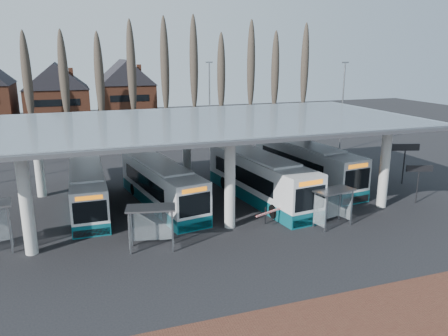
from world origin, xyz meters
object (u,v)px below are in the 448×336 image
object	(u,v)px
bus_0	(88,190)
shelter_2	(332,199)
bus_2	(259,178)
shelter_1	(151,218)
bus_3	(305,164)
bus_1	(161,185)

from	to	relation	value
bus_0	shelter_2	size ratio (longest dim) A/B	3.74
bus_2	shelter_1	world-z (taller)	bus_2
shelter_1	bus_2	bearing A→B (deg)	45.51
bus_2	bus_3	size ratio (longest dim) A/B	1.00
bus_1	shelter_1	distance (m)	7.64
bus_0	bus_3	xyz separation A→B (m)	(18.30, 0.70, 0.23)
bus_0	bus_2	size ratio (longest dim) A/B	0.84
bus_3	shelter_2	bearing A→B (deg)	-116.31
bus_1	bus_2	distance (m)	7.57
bus_0	bus_1	world-z (taller)	bus_1
bus_2	bus_3	world-z (taller)	bus_2
shelter_2	shelter_1	bearing A→B (deg)	165.86
bus_2	shelter_2	size ratio (longest dim) A/B	4.43
bus_0	bus_1	bearing A→B (deg)	-8.67
bus_0	bus_1	distance (m)	5.31
bus_3	shelter_2	size ratio (longest dim) A/B	4.42
bus_0	bus_2	world-z (taller)	bus_2
bus_0	shelter_2	distance (m)	17.31
bus_3	shelter_1	world-z (taller)	bus_3
bus_3	bus_1	bearing A→B (deg)	179.94
bus_3	shelter_1	xyz separation A→B (m)	(-15.10, -8.92, 0.22)
bus_2	shelter_1	size ratio (longest dim) A/B	4.29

